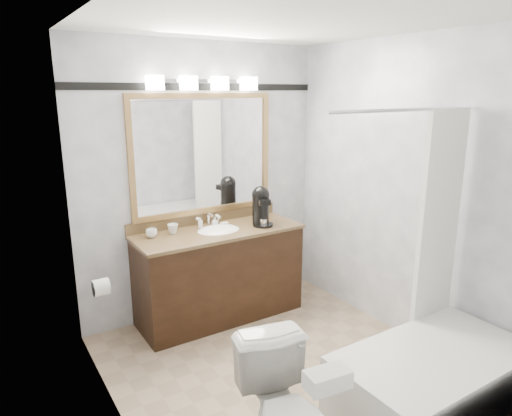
% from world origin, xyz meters
% --- Properties ---
extents(room, '(2.42, 2.62, 2.52)m').
position_xyz_m(room, '(0.00, 0.00, 1.25)').
color(room, '#9E866B').
rests_on(room, ground).
extents(vanity, '(1.53, 0.58, 0.97)m').
position_xyz_m(vanity, '(0.00, 1.02, 0.44)').
color(vanity, black).
rests_on(vanity, ground).
extents(mirror, '(1.40, 0.04, 1.10)m').
position_xyz_m(mirror, '(0.00, 1.28, 1.50)').
color(mirror, '#A9814C').
rests_on(mirror, room).
extents(vanity_light_bar, '(1.02, 0.14, 0.12)m').
position_xyz_m(vanity_light_bar, '(0.00, 1.23, 2.13)').
color(vanity_light_bar, silver).
rests_on(vanity_light_bar, room).
extents(accent_stripe, '(2.40, 0.01, 0.06)m').
position_xyz_m(accent_stripe, '(0.00, 1.29, 2.10)').
color(accent_stripe, black).
rests_on(accent_stripe, room).
extents(bathtub, '(1.30, 0.75, 1.96)m').
position_xyz_m(bathtub, '(0.55, -0.90, 0.28)').
color(bathtub, white).
rests_on(bathtub, ground).
extents(tp_roll, '(0.11, 0.12, 0.12)m').
position_xyz_m(tp_roll, '(-1.14, 0.66, 0.70)').
color(tp_roll, white).
rests_on(tp_roll, room).
extents(tissue_box, '(0.22, 0.14, 0.09)m').
position_xyz_m(tissue_box, '(-0.57, -1.12, 0.79)').
color(tissue_box, white).
rests_on(tissue_box, toilet).
extents(coffee_maker, '(0.19, 0.24, 0.36)m').
position_xyz_m(coffee_maker, '(0.42, 0.96, 1.04)').
color(coffee_maker, black).
rests_on(coffee_maker, vanity).
extents(cup_left, '(0.12, 0.12, 0.07)m').
position_xyz_m(cup_left, '(-0.58, 1.13, 0.89)').
color(cup_left, white).
rests_on(cup_left, vanity).
extents(cup_right, '(0.12, 0.12, 0.09)m').
position_xyz_m(cup_right, '(-0.39, 1.13, 0.89)').
color(cup_right, white).
rests_on(cup_right, vanity).
extents(soap_bottle_a, '(0.05, 0.05, 0.09)m').
position_xyz_m(soap_bottle_a, '(-0.11, 1.17, 0.90)').
color(soap_bottle_a, white).
rests_on(soap_bottle_a, vanity).
extents(soap_bottle_b, '(0.07, 0.07, 0.08)m').
position_xyz_m(soap_bottle_b, '(0.04, 1.16, 0.89)').
color(soap_bottle_b, white).
rests_on(soap_bottle_b, vanity).
extents(soap_bar, '(0.07, 0.05, 0.02)m').
position_xyz_m(soap_bar, '(0.12, 1.13, 0.86)').
color(soap_bar, beige).
rests_on(soap_bar, vanity).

